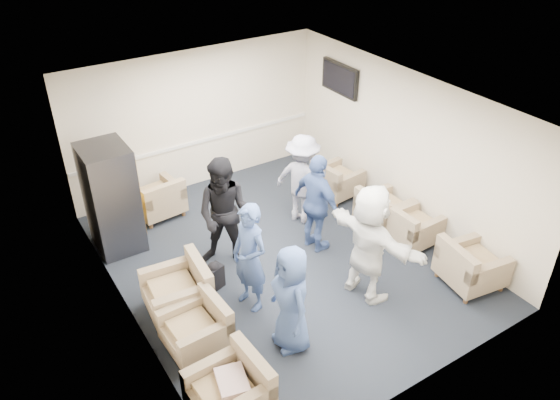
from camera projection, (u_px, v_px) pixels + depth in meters
floor at (282, 259)px, 8.90m from camera, size 6.00×6.00×0.00m
ceiling at (282, 103)px, 7.47m from camera, size 6.00×6.00×0.00m
back_wall at (197, 120)px, 10.33m from camera, size 5.00×0.02×2.70m
front_wall at (429, 304)px, 6.04m from camera, size 5.00×0.02×2.70m
left_wall at (120, 241)px, 7.04m from camera, size 0.02×6.00×2.70m
right_wall at (405, 148)px, 9.32m from camera, size 0.02×6.00×2.70m
chair_rail at (199, 142)px, 10.55m from camera, size 4.98×0.04×0.06m
tv at (340, 79)px, 10.21m from camera, size 0.10×1.00×0.58m
armchair_left_near at (233, 392)px, 6.28m from camera, size 0.85×0.85×0.65m
armchair_left_mid at (199, 329)px, 7.14m from camera, size 0.80×0.80×0.61m
armchair_left_far at (181, 292)px, 7.71m from camera, size 0.92×0.92×0.68m
armchair_right_near at (469, 267)px, 8.20m from camera, size 0.93×0.93×0.66m
armchair_right_midnear at (409, 228)px, 9.10m from camera, size 0.80×0.80×0.62m
armchair_right_midfar at (382, 213)px, 9.48m from camera, size 0.80×0.80×0.64m
armchair_right_far at (335, 182)px, 10.42m from camera, size 0.85×0.85×0.61m
armchair_corner at (159, 200)px, 9.83m from camera, size 0.88×0.88×0.64m
vending_machine at (112, 198)px, 8.76m from camera, size 0.74×0.86×1.82m
backpack at (214, 275)px, 8.19m from camera, size 0.32×0.27×0.46m
pillow at (232, 382)px, 6.18m from camera, size 0.42×0.50×0.13m
person_front_left at (291, 299)px, 6.94m from camera, size 0.60×0.82×1.56m
person_mid_left at (250, 258)px, 7.56m from camera, size 0.52×0.69×1.68m
person_back_left at (226, 215)px, 8.31m from camera, size 1.15×1.14×1.87m
person_back_right at (302, 179)px, 9.46m from camera, size 1.00×1.22×1.65m
person_mid_right at (317, 204)px, 8.72m from camera, size 0.53×1.04×1.71m
person_front_right at (369, 243)px, 7.73m from camera, size 0.79×1.76×1.84m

